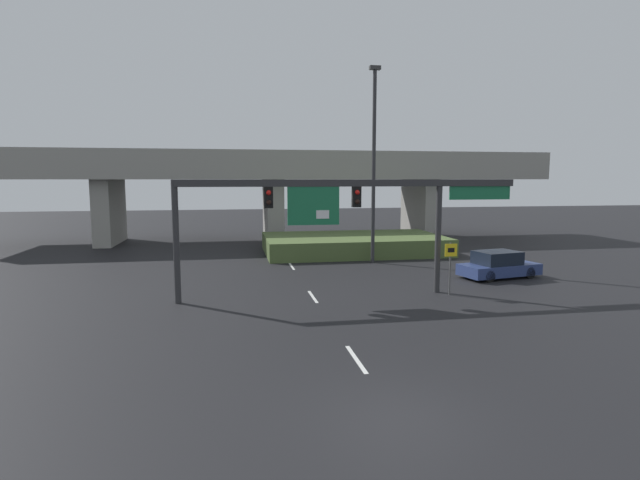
# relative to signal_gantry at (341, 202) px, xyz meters

# --- Properties ---
(ground_plane) EXTENTS (160.00, 160.00, 0.00)m
(ground_plane) POSITION_rel_signal_gantry_xyz_m (-1.29, -11.85, -4.42)
(ground_plane) COLOR black
(lane_markings) EXTENTS (0.14, 43.49, 0.01)m
(lane_markings) POSITION_rel_signal_gantry_xyz_m (-1.29, 4.26, -4.42)
(lane_markings) COLOR silver
(lane_markings) RESTS_ON ground
(signal_gantry) EXTENTS (15.98, 0.44, 5.44)m
(signal_gantry) POSITION_rel_signal_gantry_xyz_m (0.00, 0.00, 0.00)
(signal_gantry) COLOR #2D2D30
(signal_gantry) RESTS_ON ground
(speed_limit_sign) EXTENTS (0.60, 0.11, 2.51)m
(speed_limit_sign) POSITION_rel_signal_gantry_xyz_m (5.14, -0.65, -2.79)
(speed_limit_sign) COLOR #4C4C4C
(speed_limit_sign) RESTS_ON ground
(highway_light_pole_near) EXTENTS (0.70, 0.36, 12.50)m
(highway_light_pole_near) POSITION_rel_signal_gantry_xyz_m (4.11, 8.86, 2.20)
(highway_light_pole_near) COLOR #2D2D30
(highway_light_pole_near) RESTS_ON ground
(overpass_bridge) EXTENTS (48.75, 8.05, 7.80)m
(overpass_bridge) POSITION_rel_signal_gantry_xyz_m (-1.29, 22.21, 1.08)
(overpass_bridge) COLOR gray
(overpass_bridge) RESTS_ON ground
(grass_embankment) EXTENTS (13.07, 7.72, 1.27)m
(grass_embankment) POSITION_rel_signal_gantry_xyz_m (3.95, 13.48, -3.79)
(grass_embankment) COLOR #4C6033
(grass_embankment) RESTS_ON ground
(parked_sedan_near_right) EXTENTS (4.74, 2.75, 1.49)m
(parked_sedan_near_right) POSITION_rel_signal_gantry_xyz_m (9.62, 2.84, -3.74)
(parked_sedan_near_right) COLOR navy
(parked_sedan_near_right) RESTS_ON ground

